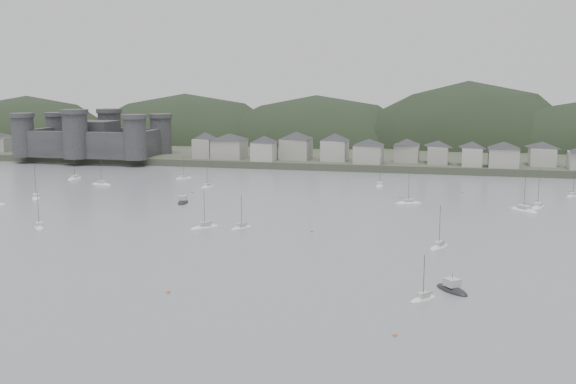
# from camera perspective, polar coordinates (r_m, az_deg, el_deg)

# --- Properties ---
(ground) EXTENTS (900.00, 900.00, 0.00)m
(ground) POSITION_cam_1_polar(r_m,az_deg,el_deg) (135.76, -7.65, -7.33)
(ground) COLOR slate
(ground) RESTS_ON ground
(far_shore_land) EXTENTS (900.00, 250.00, 3.00)m
(far_shore_land) POSITION_cam_1_polar(r_m,az_deg,el_deg) (420.44, 7.20, 3.96)
(far_shore_land) COLOR #383D2D
(far_shore_land) RESTS_ON ground
(forested_ridge) EXTENTS (851.55, 103.94, 102.57)m
(forested_ridge) POSITION_cam_1_polar(r_m,az_deg,el_deg) (395.95, 7.43, 1.78)
(forested_ridge) COLOR black
(forested_ridge) RESTS_ON ground
(castle) EXTENTS (66.00, 43.00, 20.00)m
(castle) POSITION_cam_1_polar(r_m,az_deg,el_deg) (345.78, -15.38, 4.20)
(castle) COLOR #303033
(castle) RESTS_ON far_shore_land
(waterfront_town) EXTENTS (451.48, 28.46, 12.92)m
(waterfront_town) POSITION_cam_1_polar(r_m,az_deg,el_deg) (305.83, 14.22, 3.23)
(waterfront_town) COLOR #9C9B8F
(waterfront_town) RESTS_ON far_shore_land
(moored_fleet) EXTENTS (216.85, 161.00, 13.93)m
(moored_fleet) POSITION_cam_1_polar(r_m,az_deg,el_deg) (213.39, -6.29, -1.26)
(moored_fleet) COLOR silver
(moored_fleet) RESTS_ON ground
(motor_launch_near) EXTENTS (7.44, 8.28, 3.96)m
(motor_launch_near) POSITION_cam_1_polar(r_m,az_deg,el_deg) (133.57, 13.04, -7.64)
(motor_launch_near) COLOR black
(motor_launch_near) RESTS_ON ground
(motor_launch_far) EXTENTS (4.48, 8.60, 3.95)m
(motor_launch_far) POSITION_cam_1_polar(r_m,az_deg,el_deg) (223.70, -8.44, -0.80)
(motor_launch_far) COLOR black
(motor_launch_far) RESTS_ON ground
(mooring_buoys) EXTENTS (167.43, 148.31, 0.70)m
(mooring_buoys) POSITION_cam_1_polar(r_m,az_deg,el_deg) (190.29, -0.39, -2.47)
(mooring_buoys) COLOR #CC7544
(mooring_buoys) RESTS_ON ground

